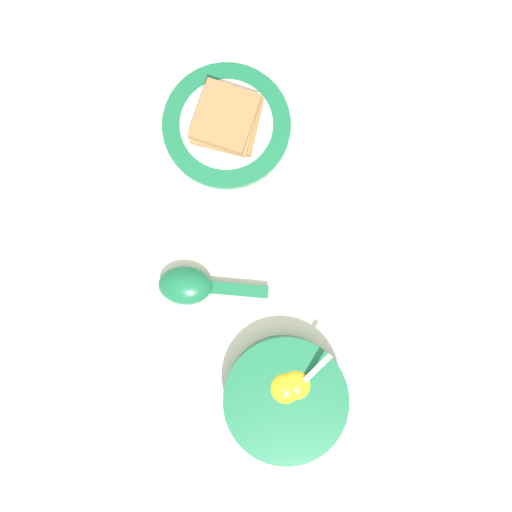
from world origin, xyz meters
TOP-DOWN VIEW (x-y plane):
  - ground_plane at (0.00, 0.00)m, footprint 3.00×3.00m
  - egg_bowl at (-0.05, 0.21)m, footprint 0.17×0.17m
  - toast_plate at (-0.00, -0.18)m, footprint 0.19×0.19m
  - toast_sandwich at (-0.00, -0.18)m, footprint 0.11×0.11m
  - soup_spoon at (0.06, 0.05)m, footprint 0.15×0.07m

SIDE VIEW (x-z plane):
  - ground_plane at x=0.00m, z-range 0.00..0.00m
  - toast_plate at x=0.00m, z-range 0.00..0.01m
  - soup_spoon at x=0.06m, z-range 0.00..0.03m
  - egg_bowl at x=-0.05m, z-range -0.01..0.06m
  - toast_sandwich at x=0.00m, z-range 0.01..0.05m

